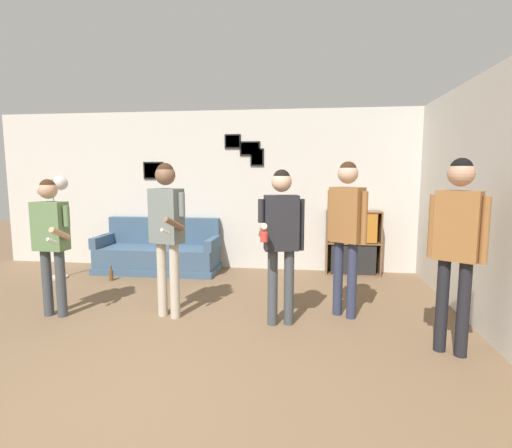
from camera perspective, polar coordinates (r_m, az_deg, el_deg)
The scene contains 13 objects.
ground_plane at distance 3.20m, azimuth -19.23°, elevation -24.38°, with size 20.00×20.00×0.00m, color brown.
wall_back at distance 6.90m, azimuth -3.20°, elevation 4.81°, with size 8.52×0.08×2.70m.
wall_right at distance 4.93m, azimuth 29.07°, elevation 2.82°, with size 0.06×6.74×2.70m.
couch at distance 6.97m, azimuth -13.70°, elevation -4.18°, with size 2.04×0.80×0.88m.
bookshelf at distance 6.69m, azimuth 13.70°, elevation -2.64°, with size 0.87×0.30×1.05m.
floor_lamp at distance 6.91m, azimuth -27.01°, elevation 3.36°, with size 0.50×0.28×1.61m.
person_player_foreground_left at distance 5.10m, azimuth -27.29°, elevation -1.28°, with size 0.50×0.45×1.59m.
person_player_foreground_center at distance 4.61m, azimuth -12.67°, elevation 0.17°, with size 0.48×0.57×1.77m.
person_watcher_holding_cup at distance 4.27m, azimuth 3.62°, elevation -0.96°, with size 0.49×0.49×1.69m.
person_spectator_near_bookshelf at distance 4.62m, azimuth 12.81°, elevation 0.33°, with size 0.42×0.37×1.78m.
person_spectator_far_right at distance 3.98m, azimuth 26.81°, elevation -1.34°, with size 0.43×0.36×1.79m.
bottle_on_floor at distance 6.60m, azimuth -19.99°, elevation -6.83°, with size 0.06×0.06×0.23m.
drinking_cup at distance 6.62m, azimuth 13.81°, elevation 2.32°, with size 0.07×0.07×0.11m.
Camera 1 is at (1.29, -2.41, 1.66)m, focal length 28.00 mm.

